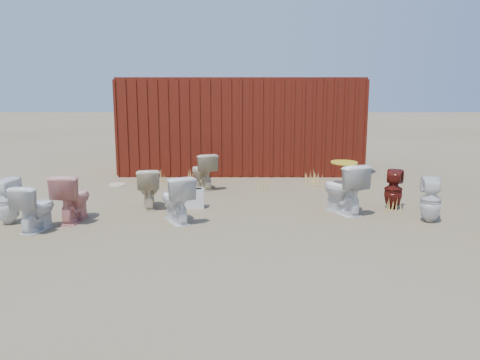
{
  "coord_description": "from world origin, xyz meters",
  "views": [
    {
      "loc": [
        0.04,
        -7.25,
        1.97
      ],
      "look_at": [
        0.0,
        0.6,
        0.55
      ],
      "focal_mm": 35.0,
      "sensor_mm": 36.0,
      "label": 1
    }
  ],
  "objects_px": {
    "shipping_container": "(241,125)",
    "loose_tank": "(190,198)",
    "toilet_front_a": "(35,208)",
    "toilet_back_beige_left": "(203,171)",
    "toilet_back_yellowlid": "(343,188)",
    "toilet_front_maroon": "(393,190)",
    "toilet_back_a": "(7,201)",
    "toilet_front_pink": "(73,198)",
    "toilet_back_e": "(431,200)",
    "toilet_back_beige_right": "(148,188)",
    "toilet_front_c": "(176,199)"
  },
  "relations": [
    {
      "from": "shipping_container",
      "to": "toilet_front_maroon",
      "type": "bearing_deg",
      "value": -58.49
    },
    {
      "from": "toilet_back_beige_right",
      "to": "toilet_back_e",
      "type": "bearing_deg",
      "value": 157.24
    },
    {
      "from": "toilet_front_maroon",
      "to": "loose_tank",
      "type": "bearing_deg",
      "value": 24.94
    },
    {
      "from": "shipping_container",
      "to": "toilet_front_maroon",
      "type": "relative_size",
      "value": 8.67
    },
    {
      "from": "toilet_back_beige_right",
      "to": "toilet_back_a",
      "type": "bearing_deg",
      "value": 16.55
    },
    {
      "from": "toilet_front_c",
      "to": "loose_tank",
      "type": "relative_size",
      "value": 1.51
    },
    {
      "from": "toilet_back_beige_left",
      "to": "toilet_back_a",
      "type": "bearing_deg",
      "value": 18.44
    },
    {
      "from": "toilet_front_pink",
      "to": "toilet_front_maroon",
      "type": "xyz_separation_m",
      "value": [
        5.33,
        0.86,
        -0.04
      ]
    },
    {
      "from": "toilet_front_pink",
      "to": "loose_tank",
      "type": "bearing_deg",
      "value": -147.79
    },
    {
      "from": "toilet_back_e",
      "to": "toilet_front_c",
      "type": "bearing_deg",
      "value": 14.74
    },
    {
      "from": "toilet_back_a",
      "to": "toilet_back_yellowlid",
      "type": "xyz_separation_m",
      "value": [
        5.34,
        0.69,
        0.06
      ]
    },
    {
      "from": "toilet_front_a",
      "to": "toilet_back_e",
      "type": "xyz_separation_m",
      "value": [
        6.01,
        0.5,
        0.01
      ]
    },
    {
      "from": "shipping_container",
      "to": "toilet_back_beige_right",
      "type": "distance_m",
      "value": 4.73
    },
    {
      "from": "toilet_front_pink",
      "to": "toilet_back_e",
      "type": "distance_m",
      "value": 5.64
    },
    {
      "from": "toilet_back_yellowlid",
      "to": "shipping_container",
      "type": "bearing_deg",
      "value": -95.85
    },
    {
      "from": "shipping_container",
      "to": "toilet_front_pink",
      "type": "height_order",
      "value": "shipping_container"
    },
    {
      "from": "toilet_back_beige_left",
      "to": "toilet_back_beige_right",
      "type": "distance_m",
      "value": 1.92
    },
    {
      "from": "toilet_front_a",
      "to": "toilet_back_yellowlid",
      "type": "relative_size",
      "value": 0.81
    },
    {
      "from": "toilet_front_c",
      "to": "toilet_back_yellowlid",
      "type": "height_order",
      "value": "toilet_back_yellowlid"
    },
    {
      "from": "toilet_back_beige_left",
      "to": "loose_tank",
      "type": "relative_size",
      "value": 1.55
    },
    {
      "from": "shipping_container",
      "to": "toilet_back_a",
      "type": "relative_size",
      "value": 8.12
    },
    {
      "from": "toilet_front_c",
      "to": "toilet_back_beige_right",
      "type": "distance_m",
      "value": 1.12
    },
    {
      "from": "toilet_back_e",
      "to": "shipping_container",
      "type": "bearing_deg",
      "value": -45.96
    },
    {
      "from": "toilet_back_a",
      "to": "loose_tank",
      "type": "xyz_separation_m",
      "value": [
        2.71,
        1.07,
        -0.19
      ]
    },
    {
      "from": "toilet_front_a",
      "to": "toilet_back_beige_left",
      "type": "bearing_deg",
      "value": -112.16
    },
    {
      "from": "toilet_front_a",
      "to": "toilet_back_beige_right",
      "type": "xyz_separation_m",
      "value": [
        1.38,
        1.41,
        0.01
      ]
    },
    {
      "from": "shipping_container",
      "to": "loose_tank",
      "type": "height_order",
      "value": "shipping_container"
    },
    {
      "from": "toilet_back_beige_right",
      "to": "toilet_back_yellowlid",
      "type": "relative_size",
      "value": 0.83
    },
    {
      "from": "toilet_back_yellowlid",
      "to": "toilet_back_e",
      "type": "xyz_separation_m",
      "value": [
        1.26,
        -0.55,
        -0.07
      ]
    },
    {
      "from": "toilet_front_maroon",
      "to": "toilet_back_beige_left",
      "type": "xyz_separation_m",
      "value": [
        -3.5,
        1.76,
        0.04
      ]
    },
    {
      "from": "toilet_front_c",
      "to": "toilet_front_maroon",
      "type": "distance_m",
      "value": 3.8
    },
    {
      "from": "toilet_back_yellowlid",
      "to": "toilet_back_beige_left",
      "type": "bearing_deg",
      "value": -65.56
    },
    {
      "from": "shipping_container",
      "to": "toilet_back_yellowlid",
      "type": "bearing_deg",
      "value": -69.85
    },
    {
      "from": "toilet_back_beige_left",
      "to": "toilet_back_e",
      "type": "xyz_separation_m",
      "value": [
        3.81,
        -2.65,
        -0.03
      ]
    },
    {
      "from": "toilet_back_beige_left",
      "to": "toilet_back_yellowlid",
      "type": "xyz_separation_m",
      "value": [
        2.55,
        -2.1,
        0.04
      ]
    },
    {
      "from": "toilet_back_a",
      "to": "toilet_back_e",
      "type": "xyz_separation_m",
      "value": [
        6.6,
        0.15,
        -0.01
      ]
    },
    {
      "from": "toilet_back_e",
      "to": "toilet_front_a",
      "type": "bearing_deg",
      "value": 19.21
    },
    {
      "from": "shipping_container",
      "to": "toilet_back_e",
      "type": "xyz_separation_m",
      "value": [
        3.0,
        -5.28,
        -0.84
      ]
    },
    {
      "from": "toilet_front_maroon",
      "to": "toilet_back_beige_left",
      "type": "distance_m",
      "value": 3.92
    },
    {
      "from": "shipping_container",
      "to": "toilet_back_a",
      "type": "height_order",
      "value": "shipping_container"
    },
    {
      "from": "toilet_front_pink",
      "to": "toilet_front_maroon",
      "type": "distance_m",
      "value": 5.4
    },
    {
      "from": "toilet_front_pink",
      "to": "toilet_back_beige_right",
      "type": "xyz_separation_m",
      "value": [
        1.02,
        0.89,
        -0.03
      ]
    },
    {
      "from": "toilet_front_a",
      "to": "toilet_front_maroon",
      "type": "height_order",
      "value": "toilet_front_a"
    },
    {
      "from": "toilet_front_pink",
      "to": "toilet_back_yellowlid",
      "type": "bearing_deg",
      "value": -168.08
    },
    {
      "from": "toilet_back_e",
      "to": "toilet_back_yellowlid",
      "type": "bearing_deg",
      "value": -8.9
    },
    {
      "from": "toilet_back_a",
      "to": "toilet_back_yellowlid",
      "type": "bearing_deg",
      "value": -146.61
    },
    {
      "from": "toilet_front_a",
      "to": "toilet_front_maroon",
      "type": "relative_size",
      "value": 1.01
    },
    {
      "from": "toilet_front_maroon",
      "to": "toilet_back_beige_right",
      "type": "relative_size",
      "value": 0.96
    },
    {
      "from": "shipping_container",
      "to": "toilet_front_pink",
      "type": "bearing_deg",
      "value": -116.67
    },
    {
      "from": "toilet_front_a",
      "to": "toilet_back_beige_left",
      "type": "xyz_separation_m",
      "value": [
        2.2,
        3.15,
        0.04
      ]
    }
  ]
}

